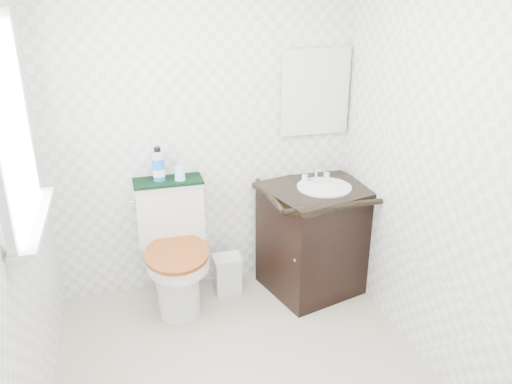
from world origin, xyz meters
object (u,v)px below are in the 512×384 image
toilet (175,255)px  cup (180,173)px  vanity (317,235)px  trash_bin (227,274)px  mouthwash_bottle (158,165)px

toilet → cup: cup is taller
toilet → cup: bearing=51.3°
toilet → vanity: vanity is taller
trash_bin → mouthwash_bottle: mouthwash_bottle is taller
toilet → mouthwash_bottle: size_ratio=3.76×
trash_bin → cup: cup is taller
vanity → cup: size_ratio=9.75×
trash_bin → cup: 0.87m
vanity → mouthwash_bottle: mouthwash_bottle is taller
vanity → trash_bin: vanity is taller
trash_bin → cup: size_ratio=3.16×
vanity → cup: cup is taller
toilet → mouthwash_bottle: mouthwash_bottle is taller
vanity → mouthwash_bottle: (-1.11, 0.20, 0.59)m
toilet → trash_bin: toilet is taller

